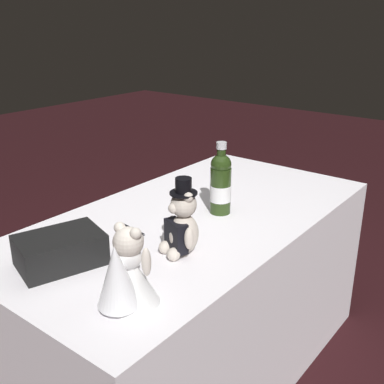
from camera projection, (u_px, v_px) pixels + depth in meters
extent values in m
plane|color=black|center=(192.00, 366.00, 2.14)|extent=(12.00, 12.00, 0.00)
cube|color=white|center=(192.00, 296.00, 2.00)|extent=(1.62, 0.84, 0.75)
ellipsoid|color=beige|center=(184.00, 234.00, 1.55)|extent=(0.11, 0.10, 0.14)
cube|color=black|center=(176.00, 236.00, 1.54)|extent=(0.07, 0.10, 0.10)
sphere|color=beige|center=(184.00, 204.00, 1.52)|extent=(0.09, 0.09, 0.09)
sphere|color=beige|center=(174.00, 208.00, 1.50)|extent=(0.04, 0.04, 0.04)
sphere|color=beige|center=(179.00, 192.00, 1.53)|extent=(0.03, 0.03, 0.03)
sphere|color=beige|center=(188.00, 197.00, 1.48)|extent=(0.03, 0.03, 0.03)
ellipsoid|color=beige|center=(172.00, 226.00, 1.59)|extent=(0.03, 0.03, 0.08)
ellipsoid|color=beige|center=(189.00, 238.00, 1.50)|extent=(0.03, 0.03, 0.08)
sphere|color=beige|center=(165.00, 247.00, 1.57)|extent=(0.04, 0.04, 0.04)
sphere|color=beige|center=(174.00, 254.00, 1.52)|extent=(0.04, 0.04, 0.04)
cylinder|color=black|center=(184.00, 193.00, 1.50)|extent=(0.09, 0.09, 0.01)
cylinder|color=black|center=(183.00, 185.00, 1.49)|extent=(0.05, 0.05, 0.05)
cone|color=white|center=(130.00, 279.00, 1.28)|extent=(0.16, 0.16, 0.15)
ellipsoid|color=white|center=(129.00, 258.00, 1.26)|extent=(0.07, 0.06, 0.07)
sphere|color=silver|center=(128.00, 242.00, 1.24)|extent=(0.08, 0.08, 0.08)
sphere|color=silver|center=(138.00, 239.00, 1.27)|extent=(0.03, 0.03, 0.03)
sphere|color=silver|center=(136.00, 234.00, 1.21)|extent=(0.03, 0.03, 0.03)
sphere|color=silver|center=(120.00, 228.00, 1.24)|extent=(0.03, 0.03, 0.03)
ellipsoid|color=silver|center=(146.00, 262.00, 1.25)|extent=(0.03, 0.03, 0.08)
ellipsoid|color=silver|center=(123.00, 252.00, 1.30)|extent=(0.03, 0.03, 0.08)
cone|color=white|center=(117.00, 275.00, 1.23)|extent=(0.13, 0.12, 0.18)
cylinder|color=#243713|center=(220.00, 191.00, 1.87)|extent=(0.08, 0.08, 0.19)
sphere|color=#243713|center=(221.00, 164.00, 1.83)|extent=(0.08, 0.08, 0.08)
cylinder|color=#243713|center=(221.00, 153.00, 1.81)|extent=(0.03, 0.03, 0.08)
cylinder|color=silver|center=(222.00, 145.00, 1.80)|extent=(0.04, 0.04, 0.03)
cylinder|color=white|center=(220.00, 193.00, 1.87)|extent=(0.08, 0.08, 0.07)
cylinder|color=black|center=(132.00, 229.00, 1.74)|extent=(0.03, 0.14, 0.01)
cone|color=silver|center=(144.00, 235.00, 1.70)|extent=(0.01, 0.01, 0.01)
cube|color=black|center=(60.00, 250.00, 1.49)|extent=(0.30, 0.25, 0.10)
cube|color=#B7B7BF|center=(38.00, 246.00, 1.52)|extent=(0.03, 0.02, 0.03)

